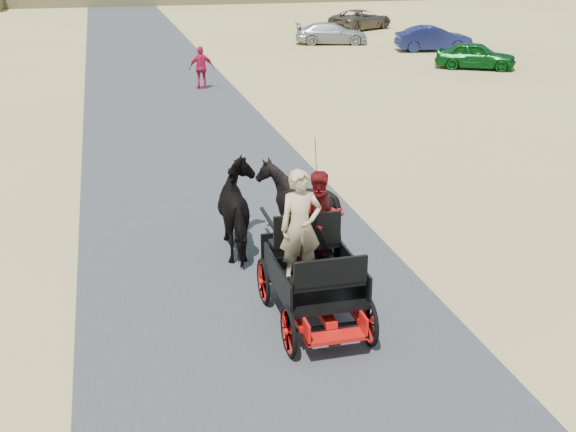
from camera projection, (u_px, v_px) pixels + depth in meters
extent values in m
plane|color=tan|center=(270.00, 326.00, 11.41)|extent=(140.00, 140.00, 0.00)
cube|color=#38383A|center=(270.00, 326.00, 11.41)|extent=(6.00, 140.00, 0.01)
imported|color=black|center=(242.00, 210.00, 13.87)|extent=(0.91, 2.01, 1.70)
imported|color=black|center=(297.00, 205.00, 14.13)|extent=(1.37, 1.54, 1.70)
imported|color=tan|center=(300.00, 227.00, 11.01)|extent=(0.66, 0.43, 1.80)
imported|color=#660C0F|center=(321.00, 218.00, 11.66)|extent=(0.77, 0.60, 1.58)
imported|color=#B7143D|center=(201.00, 68.00, 29.07)|extent=(1.04, 0.49, 1.73)
imported|color=#0C4C19|center=(476.00, 55.00, 33.71)|extent=(3.93, 3.12, 1.26)
imported|color=navy|center=(434.00, 39.00, 39.04)|extent=(4.23, 2.09, 1.33)
imported|color=#B2B2B7|center=(331.00, 33.00, 41.66)|extent=(4.43, 2.57, 1.21)
imported|color=brown|center=(361.00, 20.00, 48.29)|extent=(5.20, 4.29, 1.32)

